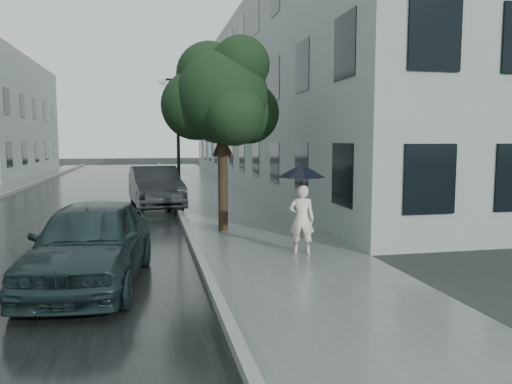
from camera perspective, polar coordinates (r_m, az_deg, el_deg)
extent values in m
plane|color=black|center=(8.78, 5.14, -10.10)|extent=(120.00, 120.00, 0.00)
cube|color=slate|center=(20.39, -4.25, -0.86)|extent=(3.50, 60.00, 0.01)
cube|color=slate|center=(20.21, -9.38, -0.78)|extent=(0.15, 60.00, 0.15)
cube|color=black|center=(20.36, -19.27, -1.19)|extent=(6.85, 60.00, 0.00)
cube|color=gray|center=(28.77, 4.13, 10.11)|extent=(7.00, 36.00, 9.00)
cube|color=black|center=(28.00, -2.83, 10.23)|extent=(0.08, 32.40, 7.20)
cube|color=black|center=(38.87, -23.96, 7.80)|extent=(0.08, 16.20, 6.40)
imported|color=beige|center=(10.67, 5.25, -3.10)|extent=(0.62, 0.50, 1.48)
cylinder|color=black|center=(10.56, 5.20, -0.03)|extent=(0.02, 0.02, 0.64)
cone|color=black|center=(10.52, 5.23, 2.46)|extent=(1.17, 1.17, 0.28)
cylinder|color=black|center=(10.51, 5.24, 3.33)|extent=(0.02, 0.02, 0.08)
cylinder|color=black|center=(10.60, 5.19, -1.91)|extent=(0.03, 0.03, 0.06)
cylinder|color=#332619|center=(13.33, -3.80, 1.11)|extent=(0.26, 0.26, 2.60)
sphere|color=#183116|center=(13.32, -3.87, 10.71)|extent=(2.42, 2.42, 2.42)
sphere|color=#183116|center=(13.70, -0.88, 9.02)|extent=(1.67, 1.67, 1.67)
sphere|color=#183116|center=(13.60, -6.87, 9.82)|extent=(1.87, 1.87, 1.87)
sphere|color=#183116|center=(12.68, -2.60, 8.82)|extent=(1.58, 1.58, 1.58)
sphere|color=#183116|center=(13.90, -5.40, 13.22)|extent=(1.77, 1.77, 1.77)
sphere|color=#183116|center=(13.32, -1.76, 14.35)|extent=(1.50, 1.50, 1.50)
cylinder|color=black|center=(18.50, -8.87, 5.51)|extent=(0.12, 0.12, 4.59)
cylinder|color=black|center=(18.64, -8.76, -1.26)|extent=(0.28, 0.28, 0.20)
cylinder|color=black|center=(18.66, -9.76, 12.56)|extent=(0.51, 0.19, 0.08)
sphere|color=silver|center=(18.71, -10.68, 12.37)|extent=(0.32, 0.32, 0.32)
imported|color=black|center=(8.83, -18.32, -5.49)|extent=(2.13, 4.35, 1.43)
imported|color=black|center=(18.34, -11.44, 0.60)|extent=(2.07, 4.63, 1.47)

